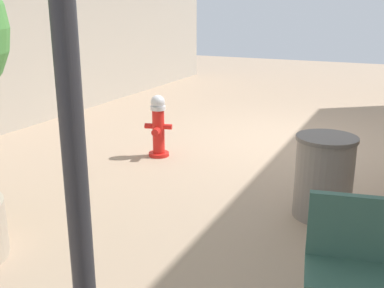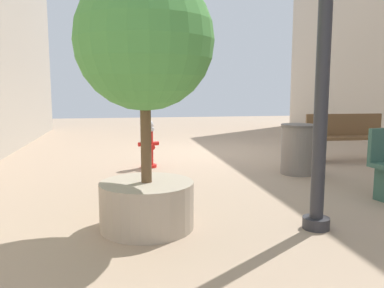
% 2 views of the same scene
% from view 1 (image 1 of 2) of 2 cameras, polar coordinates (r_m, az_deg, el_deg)
% --- Properties ---
extents(ground_plane, '(23.40, 23.40, 0.00)m').
position_cam_1_polar(ground_plane, '(7.49, 12.65, 0.11)').
color(ground_plane, tan).
extents(fire_hydrant, '(0.40, 0.37, 0.90)m').
position_cam_1_polar(fire_hydrant, '(6.59, -4.21, 2.25)').
color(fire_hydrant, red).
rests_on(fire_hydrant, ground_plane).
extents(trash_bin, '(0.61, 0.61, 0.86)m').
position_cam_1_polar(trash_bin, '(4.87, 16.06, -3.93)').
color(trash_bin, slate).
rests_on(trash_bin, ground_plane).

